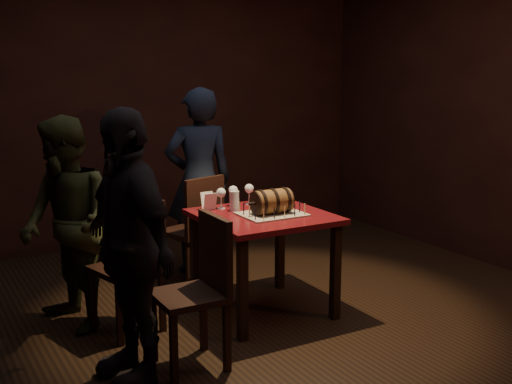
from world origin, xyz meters
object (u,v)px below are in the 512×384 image
at_px(wine_glass_left, 221,194).
at_px(person_left_rear, 66,225).
at_px(wine_glass_mid, 233,191).
at_px(chair_back, 197,225).
at_px(chair_left_rear, 136,256).
at_px(person_left_front, 128,247).
at_px(pub_table, 263,228).
at_px(wine_glass_right, 249,189).
at_px(person_back, 199,181).
at_px(pint_of_ale, 234,201).
at_px(barrel_cake, 272,201).
at_px(chair_left_front, 201,283).

xyz_separation_m(wine_glass_left, person_left_rear, (-1.13, 0.11, -0.12)).
distance_m(wine_glass_mid, chair_back, 0.56).
bearing_deg(person_left_rear, chair_left_rear, 48.08).
bearing_deg(person_left_front, person_left_rear, -178.45).
height_order(pub_table, person_left_rear, person_left_rear).
xyz_separation_m(pub_table, chair_left_rear, (-0.92, 0.17, -0.12)).
bearing_deg(wine_glass_right, pub_table, -101.61).
distance_m(wine_glass_left, wine_glass_right, 0.27).
bearing_deg(wine_glass_left, chair_back, 89.26).
bearing_deg(person_left_rear, person_back, 107.32).
distance_m(pint_of_ale, chair_back, 0.65).
bearing_deg(wine_glass_mid, barrel_cake, -75.04).
xyz_separation_m(barrel_cake, person_back, (-0.03, 1.19, -0.04)).
bearing_deg(chair_back, person_back, 62.42).
relative_size(barrel_cake, wine_glass_right, 2.07).
bearing_deg(wine_glass_right, chair_back, 120.98).
height_order(chair_left_front, person_left_rear, person_left_rear).
bearing_deg(chair_back, wine_glass_mid, -75.07).
bearing_deg(person_back, chair_left_front, 77.73).
distance_m(pub_table, pint_of_ale, 0.30).
bearing_deg(wine_glass_left, wine_glass_right, 8.46).
relative_size(wine_glass_right, chair_left_rear, 0.17).
bearing_deg(person_left_rear, wine_glass_mid, 75.57).
xyz_separation_m(wine_glass_left, wine_glass_mid, (0.12, 0.04, -0.00)).
xyz_separation_m(wine_glass_mid, person_left_rear, (-1.25, 0.07, -0.12)).
relative_size(wine_glass_mid, chair_left_front, 0.17).
height_order(wine_glass_mid, chair_left_front, chair_left_front).
distance_m(pub_table, person_left_rear, 1.39).
xyz_separation_m(wine_glass_left, wine_glass_right, (0.26, 0.04, 0.00)).
bearing_deg(barrel_cake, person_left_rear, 160.83).
height_order(barrel_cake, wine_glass_right, barrel_cake).
distance_m(pub_table, wine_glass_mid, 0.41).
bearing_deg(wine_glass_right, person_back, 95.08).
distance_m(wine_glass_right, person_left_front, 1.51).
bearing_deg(barrel_cake, pub_table, 118.65).
distance_m(barrel_cake, chair_left_rear, 1.03).
distance_m(pint_of_ale, chair_left_rear, 0.84).
height_order(wine_glass_right, person_back, person_back).
bearing_deg(person_left_rear, chair_left_front, 19.43).
bearing_deg(person_left_front, person_back, 136.84).
relative_size(barrel_cake, chair_left_rear, 0.36).
xyz_separation_m(pub_table, wine_glass_right, (0.07, 0.34, 0.23)).
distance_m(wine_glass_mid, pint_of_ale, 0.17).
distance_m(wine_glass_right, person_left_rear, 1.40).
xyz_separation_m(barrel_cake, chair_back, (-0.22, 0.83, -0.33)).
relative_size(chair_left_rear, person_left_rear, 0.63).
relative_size(barrel_cake, person_left_rear, 0.22).
relative_size(wine_glass_left, chair_left_rear, 0.17).
bearing_deg(pint_of_ale, wine_glass_left, 116.16).
bearing_deg(chair_back, chair_left_front, -113.49).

